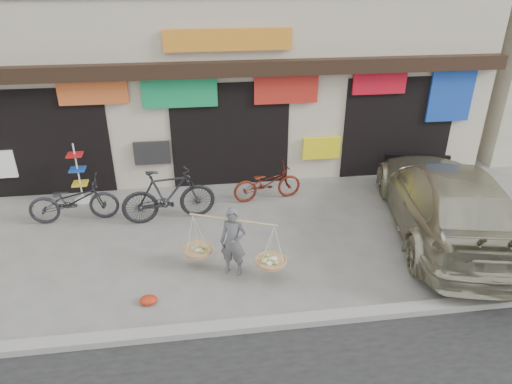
{
  "coord_description": "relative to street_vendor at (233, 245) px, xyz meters",
  "views": [
    {
      "loc": [
        -0.87,
        -7.56,
        5.27
      ],
      "look_at": [
        0.3,
        0.9,
        0.99
      ],
      "focal_mm": 32.0,
      "sensor_mm": 36.0,
      "label": 1
    }
  ],
  "objects": [
    {
      "name": "bike_0",
      "position": [
        -3.38,
        2.47,
        -0.11
      ],
      "size": [
        1.99,
        0.81,
        1.02
      ],
      "primitive_type": "imported",
      "rotation": [
        0.0,
        0.0,
        1.64
      ],
      "color": "#242429",
      "rests_on": "ground"
    },
    {
      "name": "shophouse_block",
      "position": [
        0.31,
        6.89,
        2.83
      ],
      "size": [
        14.0,
        6.32,
        7.0
      ],
      "color": "beige",
      "rests_on": "ground"
    },
    {
      "name": "street_vendor",
      "position": [
        0.0,
        0.0,
        0.0
      ],
      "size": [
        1.88,
        1.12,
        1.37
      ],
      "rotation": [
        0.0,
        0.0,
        -0.4
      ],
      "color": "#5C5B60",
      "rests_on": "ground"
    },
    {
      "name": "ground",
      "position": [
        0.31,
        0.48,
        -0.62
      ],
      "size": [
        70.0,
        70.0,
        0.0
      ],
      "primitive_type": "plane",
      "color": "gray",
      "rests_on": "ground"
    },
    {
      "name": "kerb",
      "position": [
        0.31,
        -1.52,
        -0.56
      ],
      "size": [
        70.0,
        0.25,
        0.12
      ],
      "primitive_type": "cube",
      "color": "gray",
      "rests_on": "ground"
    },
    {
      "name": "bike_2",
      "position": [
        1.11,
        2.92,
        -0.17
      ],
      "size": [
        1.78,
        0.83,
        0.9
      ],
      "primitive_type": "imported",
      "rotation": [
        0.0,
        0.0,
        1.71
      ],
      "color": "#601D10",
      "rests_on": "ground"
    },
    {
      "name": "red_bag",
      "position": [
        -1.55,
        -0.68,
        -0.55
      ],
      "size": [
        0.31,
        0.25,
        0.14
      ],
      "primitive_type": "ellipsoid",
      "color": "red",
      "rests_on": "ground"
    },
    {
      "name": "bike_1",
      "position": [
        -1.25,
        2.2,
        0.01
      ],
      "size": [
        2.15,
        0.87,
        1.26
      ],
      "primitive_type": "imported",
      "rotation": [
        0.0,
        0.0,
        1.71
      ],
      "color": "black",
      "rests_on": "ground"
    },
    {
      "name": "suv",
      "position": [
        4.64,
        0.87,
        0.16
      ],
      "size": [
        3.3,
        5.76,
        1.57
      ],
      "rotation": [
        0.0,
        0.0,
        2.93
      ],
      "color": "#ACA78A",
      "rests_on": "ground"
    },
    {
      "name": "display_rack",
      "position": [
        -3.44,
        3.46,
        -0.01
      ],
      "size": [
        0.41,
        0.41,
        1.51
      ],
      "rotation": [
        0.0,
        0.0,
        0.03
      ],
      "color": "silver",
      "rests_on": "ground"
    }
  ]
}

